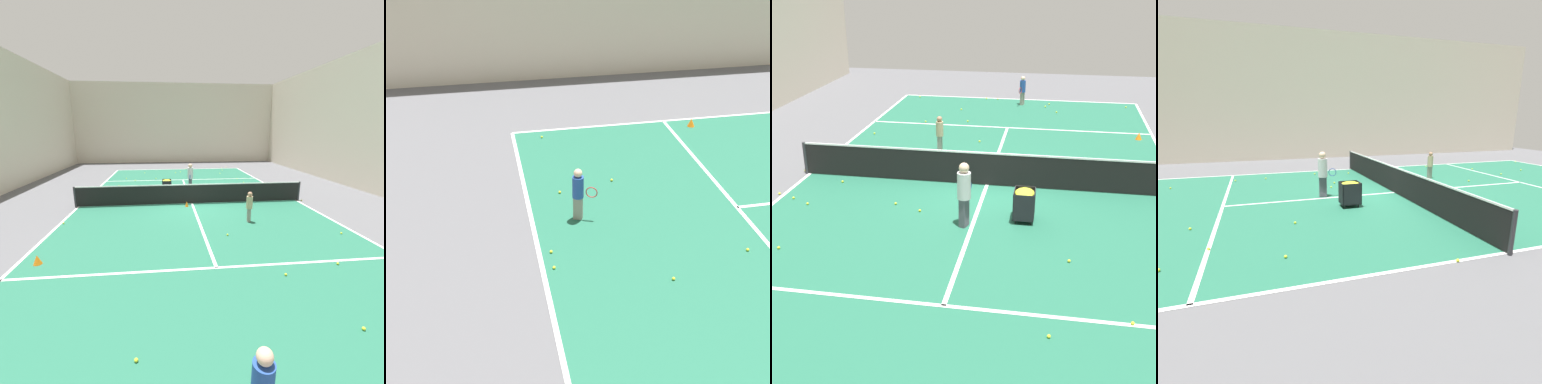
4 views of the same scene
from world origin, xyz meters
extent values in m
plane|color=#5B5B60|center=(0.00, 0.00, 0.00)|extent=(36.70, 36.70, 0.00)
cube|color=#23664C|center=(0.00, 0.00, 0.00)|extent=(11.12, 22.55, 0.00)
cube|color=white|center=(0.00, -11.27, 0.01)|extent=(11.12, 0.10, 0.00)
cube|color=white|center=(5.56, 0.00, 0.01)|extent=(0.10, 22.55, 0.00)
cube|color=white|center=(0.00, -6.20, 0.01)|extent=(11.12, 0.10, 0.00)
cube|color=white|center=(0.00, 6.20, 0.01)|extent=(11.12, 0.10, 0.00)
cube|color=white|center=(0.00, 0.00, 0.01)|extent=(0.10, 12.40, 0.00)
cylinder|color=#2D2D33|center=(5.66, 0.00, 0.51)|extent=(0.10, 0.10, 1.01)
cube|color=black|center=(0.00, 0.00, 0.49)|extent=(11.22, 0.03, 0.94)
cube|color=white|center=(0.00, 0.00, 0.99)|extent=(11.22, 0.04, 0.05)
cube|color=gray|center=(-0.29, -10.17, 0.30)|extent=(0.20, 0.25, 0.60)
cylinder|color=#234799|center=(-0.29, -10.17, 0.87)|extent=(0.35, 0.35, 0.53)
sphere|color=beige|center=(-0.29, -10.17, 1.24)|extent=(0.20, 0.20, 0.20)
torus|color=#B22D2D|center=(-0.21, -9.86, 0.74)|extent=(0.13, 0.27, 0.28)
cube|color=#4C4C56|center=(0.20, 2.78, 0.37)|extent=(0.24, 0.30, 0.75)
cylinder|color=silver|center=(0.20, 2.78, 1.08)|extent=(0.42, 0.42, 0.67)
sphere|color=beige|center=(0.20, 2.78, 1.54)|extent=(0.25, 0.25, 0.25)
torus|color=#2D478C|center=(0.14, 2.43, 0.92)|extent=(0.11, 0.28, 0.28)
cube|color=gray|center=(2.03, -2.81, 0.28)|extent=(0.14, 0.21, 0.57)
cylinder|color=tan|center=(2.03, -2.81, 0.82)|extent=(0.28, 0.28, 0.50)
sphere|color=#A87A5B|center=(2.03, -2.81, 1.17)|extent=(0.19, 0.19, 0.19)
cube|color=black|center=(-1.23, 2.20, 0.12)|extent=(0.53, 0.64, 0.02)
cube|color=black|center=(-1.23, 1.89, 0.47)|extent=(0.53, 0.02, 0.69)
cube|color=black|center=(-1.23, 2.50, 0.47)|extent=(0.53, 0.02, 0.69)
cube|color=black|center=(-1.49, 2.20, 0.47)|extent=(0.02, 0.64, 0.69)
cube|color=black|center=(-0.98, 2.20, 0.47)|extent=(0.02, 0.64, 0.69)
ellipsoid|color=yellow|center=(-1.23, 2.20, 0.75)|extent=(0.49, 0.60, 0.16)
cylinder|color=black|center=(-1.42, 1.97, 0.06)|extent=(0.05, 0.05, 0.12)
cylinder|color=black|center=(-1.05, 1.97, 0.06)|extent=(0.05, 0.05, 0.12)
cylinder|color=black|center=(-1.42, 2.42, 0.06)|extent=(0.05, 0.05, 0.12)
cylinder|color=black|center=(-1.05, 2.42, 0.06)|extent=(0.05, 0.05, 0.12)
cone|color=orange|center=(-4.97, -5.46, 0.14)|extent=(0.24, 0.24, 0.27)
cone|color=orange|center=(-0.31, -0.48, 0.14)|extent=(0.17, 0.17, 0.27)
sphere|color=yellow|center=(-5.01, -10.39, 0.04)|extent=(0.07, 0.07, 0.07)
sphere|color=yellow|center=(3.42, -6.41, 0.04)|extent=(0.07, 0.07, 0.07)
sphere|color=yellow|center=(-2.36, 4.14, 0.04)|extent=(0.07, 0.07, 0.07)
sphere|color=yellow|center=(1.50, -11.04, 0.04)|extent=(0.07, 0.07, 0.07)
sphere|color=yellow|center=(0.95, -11.01, 0.04)|extent=(0.07, 0.07, 0.07)
sphere|color=yellow|center=(4.27, 0.55, 0.04)|extent=(0.07, 0.07, 0.07)
sphere|color=yellow|center=(1.49, 2.16, 0.04)|extent=(0.07, 0.07, 0.07)
sphere|color=yellow|center=(-1.38, -9.87, 0.04)|extent=(0.07, 0.07, 0.07)
sphere|color=yellow|center=(4.96, -4.42, 0.04)|extent=(0.07, 0.07, 0.07)
sphere|color=yellow|center=(5.69, 1.72, 0.04)|extent=(0.07, 0.07, 0.07)
sphere|color=yellow|center=(1.71, -6.78, 0.04)|extent=(0.07, 0.07, 0.07)
sphere|color=yellow|center=(5.15, 1.95, 0.04)|extent=(0.07, 0.07, 0.07)
sphere|color=yellow|center=(-1.90, -8.93, 0.04)|extent=(0.07, 0.07, 0.07)
sphere|color=yellow|center=(-3.47, 6.19, 0.04)|extent=(0.07, 0.07, 0.07)
sphere|color=yellow|center=(4.60, 2.25, 0.04)|extent=(0.07, 0.07, 0.07)
sphere|color=yellow|center=(-1.54, -10.41, 0.04)|extent=(0.07, 0.07, 0.07)
sphere|color=yellow|center=(4.17, 4.67, 0.04)|extent=(0.07, 0.07, 0.07)
sphere|color=yellow|center=(-2.00, 6.82, 0.04)|extent=(0.07, 0.07, 0.07)
sphere|color=yellow|center=(2.33, -8.71, 0.04)|extent=(0.07, 0.07, 0.07)
sphere|color=yellow|center=(0.82, -4.11, 0.04)|extent=(0.07, 0.07, 0.07)
sphere|color=yellow|center=(5.79, -0.15, 0.04)|extent=(0.07, 0.07, 0.07)
sphere|color=yellow|center=(2.25, 1.83, 0.04)|extent=(0.07, 0.07, 0.07)
sphere|color=yellow|center=(4.79, -10.85, 0.04)|extent=(0.07, 0.07, 0.07)
camera|label=1|loc=(-1.36, -12.41, 3.73)|focal=24.00mm
camera|label=2|loc=(10.24, -12.26, 7.06)|focal=50.00mm
camera|label=3|loc=(-1.85, 14.51, 5.93)|focal=50.00mm
camera|label=4|loc=(-10.24, 5.03, 2.89)|focal=28.00mm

